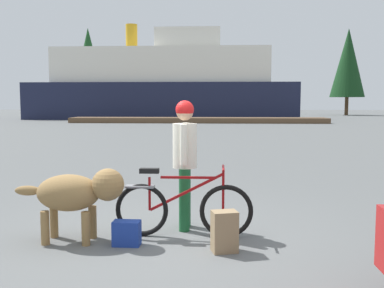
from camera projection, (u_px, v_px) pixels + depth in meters
name	position (u px, v px, depth m)	size (l,w,h in m)	color
ground_plane	(166.00, 240.00, 5.42)	(160.00, 160.00, 0.00)	#595B5B
bicycle	(182.00, 208.00, 5.50)	(1.73, 0.44, 0.89)	black
person_cyclist	(185.00, 152.00, 5.79)	(0.32, 0.53, 1.71)	#19592D
dog	(77.00, 193.00, 5.30)	(1.34, 0.52, 0.90)	olive
backpack	(224.00, 231.00, 4.96)	(0.28, 0.20, 0.47)	#8C7251
handbag_pannier	(127.00, 233.00, 5.19)	(0.32, 0.18, 0.29)	navy
dock_pier	(198.00, 120.00, 34.48)	(19.90, 2.40, 0.40)	brown
ferry_boat	(164.00, 86.00, 42.35)	(24.84, 7.50, 8.96)	#191E38
sailboat_moored	(80.00, 112.00, 48.94)	(8.82, 2.47, 7.54)	silver
pine_tree_far_left	(88.00, 61.00, 55.95)	(3.90, 3.90, 10.89)	#4C331E
pine_tree_center	(179.00, 65.00, 54.29)	(3.42, 3.42, 10.05)	#4C331E
pine_tree_far_right	(348.00, 63.00, 52.14)	(4.05, 4.05, 10.22)	#4C331E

